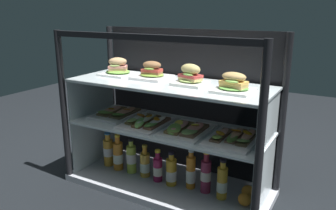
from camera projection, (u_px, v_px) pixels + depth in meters
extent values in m
cube|color=black|center=(168.00, 188.00, 2.14)|extent=(6.00, 6.00, 0.02)
cube|color=#B2B5BF|center=(168.00, 184.00, 2.13)|extent=(1.26, 0.51, 0.04)
cylinder|color=black|center=(64.00, 109.00, 2.10)|extent=(0.04, 0.04, 0.97)
cylinder|color=black|center=(260.00, 148.00, 1.52)|extent=(0.04, 0.04, 0.97)
cylinder|color=black|center=(112.00, 93.00, 2.49)|extent=(0.04, 0.04, 0.97)
cylinder|color=black|center=(282.00, 119.00, 1.91)|extent=(0.04, 0.04, 0.97)
cube|color=black|center=(144.00, 37.00, 1.68)|extent=(1.22, 0.03, 0.03)
cube|color=black|center=(187.00, 101.00, 2.21)|extent=(1.18, 0.01, 0.93)
cube|color=silver|center=(95.00, 138.00, 2.36)|extent=(0.01, 0.43, 0.35)
cube|color=silver|center=(264.00, 178.00, 1.80)|extent=(0.01, 0.43, 0.35)
cube|color=silver|center=(168.00, 127.00, 2.03)|extent=(1.20, 0.45, 0.01)
cube|color=silver|center=(92.00, 94.00, 2.27)|extent=(0.01, 0.43, 0.25)
cube|color=silver|center=(269.00, 122.00, 1.71)|extent=(0.01, 0.43, 0.25)
cube|color=silver|center=(168.00, 84.00, 1.96)|extent=(1.20, 0.45, 0.01)
cube|color=white|center=(118.00, 74.00, 2.18)|extent=(0.20, 0.20, 0.01)
ellipsoid|color=#70B340|center=(118.00, 72.00, 2.18)|extent=(0.16, 0.14, 0.02)
cube|color=tan|center=(118.00, 70.00, 2.17)|extent=(0.13, 0.12, 0.02)
cube|color=tan|center=(118.00, 67.00, 2.17)|extent=(0.14, 0.12, 0.02)
ellipsoid|color=#7F994E|center=(115.00, 66.00, 2.14)|extent=(0.07, 0.06, 0.02)
ellipsoid|color=tan|center=(118.00, 62.00, 2.16)|extent=(0.14, 0.12, 0.05)
cube|color=white|center=(152.00, 77.00, 2.07)|extent=(0.21, 0.21, 0.02)
ellipsoid|color=olive|center=(152.00, 75.00, 2.06)|extent=(0.15, 0.13, 0.02)
cube|color=#9C6C42|center=(152.00, 73.00, 2.06)|extent=(0.12, 0.09, 0.02)
cube|color=#BF4235|center=(152.00, 70.00, 2.06)|extent=(0.12, 0.09, 0.02)
ellipsoid|color=#79A140|center=(149.00, 69.00, 2.03)|extent=(0.07, 0.04, 0.02)
ellipsoid|color=brown|center=(152.00, 65.00, 2.05)|extent=(0.13, 0.09, 0.05)
cube|color=white|center=(190.00, 83.00, 1.90)|extent=(0.17, 0.17, 0.02)
ellipsoid|color=#9FBE65|center=(190.00, 80.00, 1.89)|extent=(0.13, 0.11, 0.02)
cube|color=#DBC676|center=(190.00, 79.00, 1.89)|extent=(0.14, 0.10, 0.02)
cube|color=#BD3E3B|center=(190.00, 76.00, 1.89)|extent=(0.14, 0.11, 0.02)
ellipsoid|color=#83BD52|center=(188.00, 75.00, 1.86)|extent=(0.08, 0.05, 0.02)
ellipsoid|color=tan|center=(191.00, 69.00, 1.88)|extent=(0.14, 0.11, 0.06)
cube|color=white|center=(233.00, 90.00, 1.74)|extent=(0.20, 0.20, 0.01)
ellipsoid|color=#62A547|center=(233.00, 88.00, 1.74)|extent=(0.16, 0.13, 0.01)
cube|color=tan|center=(234.00, 86.00, 1.74)|extent=(0.14, 0.10, 0.02)
cube|color=#F3BA57|center=(234.00, 82.00, 1.73)|extent=(0.14, 0.11, 0.01)
ellipsoid|color=#9DD561|center=(231.00, 81.00, 1.70)|extent=(0.08, 0.04, 0.01)
ellipsoid|color=tan|center=(234.00, 77.00, 1.72)|extent=(0.15, 0.11, 0.04)
cube|color=white|center=(117.00, 114.00, 2.25)|extent=(0.25, 0.33, 0.01)
cube|color=brown|center=(112.00, 111.00, 2.26)|extent=(0.08, 0.22, 0.01)
ellipsoid|color=#78A644|center=(106.00, 112.00, 2.20)|extent=(0.10, 0.13, 0.03)
ellipsoid|color=#DE9E83|center=(112.00, 109.00, 2.26)|extent=(0.07, 0.18, 0.02)
cylinder|color=orange|center=(111.00, 109.00, 2.23)|extent=(0.05, 0.05, 0.01)
cube|color=brown|center=(126.00, 113.00, 2.23)|extent=(0.08, 0.25, 0.01)
ellipsoid|color=#68A23D|center=(118.00, 114.00, 2.16)|extent=(0.10, 0.14, 0.04)
ellipsoid|color=#E5A185|center=(125.00, 111.00, 2.22)|extent=(0.07, 0.20, 0.02)
cylinder|color=orange|center=(127.00, 109.00, 2.22)|extent=(0.06, 0.06, 0.02)
cube|color=white|center=(147.00, 123.00, 2.06)|extent=(0.25, 0.33, 0.01)
cube|color=brown|center=(139.00, 119.00, 2.10)|extent=(0.06, 0.22, 0.01)
ellipsoid|color=#97B863|center=(133.00, 120.00, 2.04)|extent=(0.07, 0.12, 0.03)
ellipsoid|color=silver|center=(139.00, 117.00, 2.10)|extent=(0.05, 0.18, 0.01)
cylinder|color=orange|center=(141.00, 115.00, 2.11)|extent=(0.07, 0.07, 0.02)
cube|color=brown|center=(147.00, 121.00, 2.06)|extent=(0.06, 0.25, 0.01)
ellipsoid|color=#7DC059|center=(140.00, 123.00, 1.99)|extent=(0.09, 0.14, 0.04)
ellipsoid|color=#E7EBCA|center=(147.00, 119.00, 2.05)|extent=(0.05, 0.20, 0.02)
cylinder|color=orange|center=(149.00, 116.00, 2.07)|extent=(0.04, 0.04, 0.02)
cube|color=brown|center=(157.00, 123.00, 2.02)|extent=(0.06, 0.23, 0.02)
ellipsoid|color=#629A41|center=(151.00, 124.00, 1.96)|extent=(0.06, 0.12, 0.02)
ellipsoid|color=white|center=(157.00, 121.00, 2.02)|extent=(0.05, 0.18, 0.02)
cylinder|color=orange|center=(157.00, 119.00, 2.01)|extent=(0.04, 0.04, 0.02)
cube|color=white|center=(187.00, 130.00, 1.94)|extent=(0.25, 0.33, 0.01)
cube|color=brown|center=(180.00, 128.00, 1.94)|extent=(0.08, 0.22, 0.01)
ellipsoid|color=#81AD48|center=(174.00, 129.00, 1.88)|extent=(0.10, 0.12, 0.04)
ellipsoid|color=#E5998D|center=(180.00, 125.00, 1.94)|extent=(0.07, 0.18, 0.02)
cylinder|color=#FCE047|center=(179.00, 123.00, 1.94)|extent=(0.05, 0.05, 0.02)
cube|color=brown|center=(195.00, 130.00, 1.90)|extent=(0.08, 0.22, 0.02)
ellipsoid|color=#7DA054|center=(190.00, 131.00, 1.84)|extent=(0.10, 0.12, 0.02)
ellipsoid|color=pink|center=(195.00, 127.00, 1.90)|extent=(0.07, 0.18, 0.02)
cylinder|color=yellow|center=(195.00, 125.00, 1.90)|extent=(0.06, 0.06, 0.03)
cube|color=white|center=(233.00, 139.00, 1.80)|extent=(0.25, 0.33, 0.02)
cube|color=brown|center=(221.00, 135.00, 1.83)|extent=(0.06, 0.22, 0.01)
ellipsoid|color=#94C14D|center=(217.00, 137.00, 1.77)|extent=(0.07, 0.12, 0.04)
ellipsoid|color=#E4A08F|center=(222.00, 133.00, 1.82)|extent=(0.05, 0.17, 0.01)
cylinder|color=orange|center=(220.00, 133.00, 1.80)|extent=(0.07, 0.07, 0.02)
cube|color=brown|center=(236.00, 136.00, 1.82)|extent=(0.06, 0.23, 0.01)
ellipsoid|color=olive|center=(232.00, 138.00, 1.76)|extent=(0.06, 0.12, 0.03)
ellipsoid|color=#E6A880|center=(237.00, 133.00, 1.82)|extent=(0.05, 0.18, 0.02)
cylinder|color=orange|center=(236.00, 131.00, 1.82)|extent=(0.06, 0.05, 0.03)
cube|color=brown|center=(248.00, 138.00, 1.79)|extent=(0.06, 0.25, 0.01)
ellipsoid|color=#7CA350|center=(244.00, 140.00, 1.72)|extent=(0.08, 0.13, 0.05)
ellipsoid|color=#E79D81|center=(248.00, 135.00, 1.78)|extent=(0.05, 0.20, 0.02)
cylinder|color=orange|center=(247.00, 133.00, 1.78)|extent=(0.07, 0.07, 0.02)
cylinder|color=gold|center=(109.00, 152.00, 2.33)|extent=(0.07, 0.07, 0.18)
cylinder|color=silver|center=(109.00, 151.00, 2.33)|extent=(0.07, 0.07, 0.06)
cylinder|color=gold|center=(108.00, 137.00, 2.30)|extent=(0.04, 0.04, 0.04)
cylinder|color=#2B71B0|center=(108.00, 133.00, 2.29)|extent=(0.04, 0.04, 0.01)
cylinder|color=orange|center=(118.00, 156.00, 2.27)|extent=(0.07, 0.07, 0.19)
cylinder|color=white|center=(118.00, 158.00, 2.27)|extent=(0.07, 0.07, 0.06)
cylinder|color=orange|center=(117.00, 140.00, 2.23)|extent=(0.03, 0.03, 0.04)
cylinder|color=gold|center=(117.00, 136.00, 2.23)|extent=(0.03, 0.03, 0.01)
cylinder|color=#BACD43|center=(131.00, 159.00, 2.22)|extent=(0.06, 0.06, 0.18)
cylinder|color=silver|center=(131.00, 158.00, 2.22)|extent=(0.06, 0.06, 0.06)
cylinder|color=#BECE48|center=(131.00, 144.00, 2.19)|extent=(0.03, 0.03, 0.04)
cylinder|color=black|center=(131.00, 140.00, 2.19)|extent=(0.03, 0.03, 0.01)
cylinder|color=gold|center=(145.00, 165.00, 2.17)|extent=(0.06, 0.06, 0.15)
cylinder|color=white|center=(145.00, 167.00, 2.18)|extent=(0.06, 0.06, 0.06)
cylinder|color=orange|center=(145.00, 150.00, 2.14)|extent=(0.03, 0.03, 0.05)
cylinder|color=gold|center=(145.00, 146.00, 2.14)|extent=(0.03, 0.03, 0.01)
cylinder|color=#9E1B49|center=(158.00, 170.00, 2.11)|extent=(0.06, 0.06, 0.15)
cylinder|color=silver|center=(158.00, 171.00, 2.11)|extent=(0.06, 0.06, 0.06)
cylinder|color=#9E1A48|center=(158.00, 155.00, 2.09)|extent=(0.03, 0.03, 0.04)
cylinder|color=gold|center=(158.00, 151.00, 2.08)|extent=(0.03, 0.03, 0.01)
cylinder|color=gold|center=(171.00, 172.00, 2.06)|extent=(0.06, 0.06, 0.17)
cylinder|color=silver|center=(171.00, 175.00, 2.07)|extent=(0.07, 0.07, 0.06)
cylinder|color=gold|center=(171.00, 157.00, 2.04)|extent=(0.03, 0.03, 0.04)
cylinder|color=black|center=(171.00, 153.00, 2.03)|extent=(0.04, 0.04, 0.01)
cylinder|color=orange|center=(191.00, 172.00, 2.03)|extent=(0.06, 0.06, 0.20)
cylinder|color=white|center=(191.00, 176.00, 2.03)|extent=(0.06, 0.06, 0.08)
cylinder|color=orange|center=(191.00, 154.00, 1.99)|extent=(0.03, 0.03, 0.03)
cylinder|color=white|center=(191.00, 151.00, 1.99)|extent=(0.03, 0.03, 0.01)
cylinder|color=#932849|center=(206.00, 177.00, 1.98)|extent=(0.06, 0.06, 0.19)
cylinder|color=silver|center=(206.00, 176.00, 1.97)|extent=(0.06, 0.06, 0.06)
cylinder|color=#A2263B|center=(206.00, 158.00, 1.94)|extent=(0.03, 0.03, 0.05)
cylinder|color=gold|center=(206.00, 153.00, 1.93)|extent=(0.04, 0.04, 0.01)
cylinder|color=gold|center=(222.00, 183.00, 1.91)|extent=(0.06, 0.06, 0.19)
cylinder|color=silver|center=(222.00, 186.00, 1.92)|extent=(0.06, 0.06, 0.06)
cylinder|color=gold|center=(223.00, 165.00, 1.88)|extent=(0.03, 0.03, 0.04)
cylinder|color=black|center=(223.00, 161.00, 1.87)|extent=(0.03, 0.03, 0.01)
sphere|color=orange|center=(245.00, 199.00, 1.85)|extent=(0.07, 0.07, 0.07)
sphere|color=orange|center=(248.00, 192.00, 1.93)|extent=(0.07, 0.07, 0.07)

